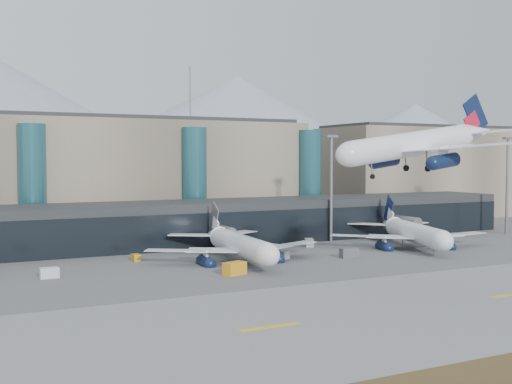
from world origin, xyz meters
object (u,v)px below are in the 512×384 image
lightmast_mid (331,182)px  veh_c (349,253)px  lightmast_right (507,180)px  hero_jet (425,137)px  veh_a (49,273)px  veh_g (282,255)px  jet_parked_right (409,226)px  veh_b (136,258)px  jet_parked_mid (234,237)px  veh_h (235,268)px  veh_d (309,243)px  veh_e (437,241)px

lightmast_mid → veh_c: lightmast_mid is taller
lightmast_right → hero_jet: hero_jet is taller
veh_a → veh_g: veh_a is taller
lightmast_right → jet_parked_right: bearing=-169.0°
hero_jet → veh_b: (-29.20, 49.14, -22.51)m
lightmast_mid → jet_parked_mid: size_ratio=0.68×
lightmast_mid → veh_b: lightmast_mid is taller
hero_jet → veh_h: 39.24m
veh_a → lightmast_right: bearing=4.2°
veh_b → veh_d: size_ratio=0.71×
jet_parked_right → veh_e: jet_parked_right is taller
veh_c → veh_e: 30.56m
lightmast_right → veh_d: (-59.50, 2.42, -13.51)m
veh_a → veh_d: bearing=11.6°
veh_h → veh_d: bearing=19.0°
jet_parked_right → veh_g: 34.46m
veh_d → veh_c: bearing=-160.7°
veh_d → veh_h: veh_h is taller
veh_e → veh_h: 59.80m
lightmast_right → jet_parked_mid: (-82.75, -7.48, -9.85)m
veh_b → veh_c: bearing=-114.2°
jet_parked_mid → veh_b: size_ratio=16.60×
hero_jet → veh_c: hero_jet is taller
lightmast_mid → jet_parked_mid: 37.54m
jet_parked_mid → veh_g: jet_parked_mid is taller
veh_c → veh_b: bearing=165.2°
jet_parked_mid → veh_a: jet_parked_mid is taller
veh_c → veh_d: size_ratio=1.13×
lightmast_right → veh_g: (-73.26, -9.87, -13.64)m
veh_c → hero_jet: bearing=-100.1°
veh_b → veh_g: size_ratio=0.84×
jet_parked_mid → veh_g: bearing=-99.0°
jet_parked_right → veh_e: 8.80m
lightmast_right → veh_b: (-100.34, 0.32, -13.77)m
lightmast_mid → veh_h: (-39.40, -30.00, -13.32)m
lightmast_mid → veh_g: 32.35m
lightmast_mid → veh_g: lightmast_mid is taller
veh_b → veh_e: (69.11, -8.47, 0.16)m
veh_e → veh_d: bearing=-179.9°
jet_parked_right → veh_e: bearing=-75.7°
veh_c → veh_e: veh_c is taller
lightmast_mid → veh_g: bearing=-142.5°
lightmast_right → veh_d: size_ratio=8.06×
veh_c → veh_e: bearing=20.3°
jet_parked_right → veh_b: jet_parked_right is taller
lightmast_mid → jet_parked_right: lightmast_mid is taller
veh_a → veh_g: 45.10m
lightmast_right → veh_b: lightmast_right is taller
lightmast_right → veh_c: bearing=-165.9°
veh_d → hero_jet: bearing=-168.8°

